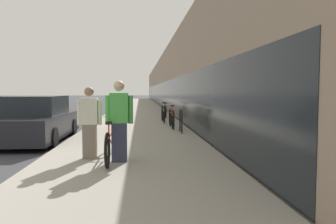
{
  "coord_description": "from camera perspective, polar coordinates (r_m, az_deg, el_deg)",
  "views": [
    {
      "loc": [
        5.34,
        -5.93,
        1.64
      ],
      "look_at": [
        6.88,
        12.01,
        0.47
      ],
      "focal_mm": 35.0,
      "sensor_mm": 36.0,
      "label": 1
    }
  ],
  "objects": [
    {
      "name": "cruiser_bike_farthest",
      "position": [
        18.21,
        -0.53,
        0.18
      ],
      "size": [
        0.52,
        1.68,
        0.83
      ],
      "color": "black",
      "rests_on": "sidewalk_slab"
    },
    {
      "name": "tandem_bicycle",
      "position": [
        7.29,
        -9.82,
        -5.09
      ],
      "size": [
        0.52,
        2.56,
        0.87
      ],
      "color": "black",
      "rests_on": "sidewalk_slab"
    },
    {
      "name": "person_bystander",
      "position": [
        7.34,
        -13.51,
        -1.83
      ],
      "size": [
        0.53,
        0.21,
        1.57
      ],
      "color": "#756B5B",
      "rests_on": "sidewalk_slab"
    },
    {
      "name": "cruiser_bike_nearest",
      "position": [
        13.08,
        0.62,
        -1.06
      ],
      "size": [
        0.52,
        1.86,
        0.94
      ],
      "color": "black",
      "rests_on": "sidewalk_slab"
    },
    {
      "name": "person_rider",
      "position": [
        6.89,
        -8.48,
        -1.58
      ],
      "size": [
        0.58,
        0.23,
        1.69
      ],
      "color": "#33384C",
      "rests_on": "sidewalk_slab"
    },
    {
      "name": "cruiser_bike_middle",
      "position": [
        15.6,
        -0.85,
        -0.25
      ],
      "size": [
        0.52,
        1.91,
        0.96
      ],
      "color": "black",
      "rests_on": "sidewalk_slab"
    },
    {
      "name": "sidewalk_slab",
      "position": [
        26.97,
        -5.22,
        0.39
      ],
      "size": [
        4.13,
        70.0,
        0.15
      ],
      "color": "gray",
      "rests_on": "ground"
    },
    {
      "name": "storefront_facade",
      "position": [
        35.62,
        6.36,
        4.95
      ],
      "size": [
        10.01,
        70.0,
        4.84
      ],
      "color": "gray",
      "rests_on": "ground"
    },
    {
      "name": "bike_rack_hoop",
      "position": [
        11.58,
        2.26,
        -1.08
      ],
      "size": [
        0.05,
        0.6,
        0.84
      ],
      "color": "black",
      "rests_on": "sidewalk_slab"
    },
    {
      "name": "parked_sedan_curbside",
      "position": [
        11.41,
        -21.93,
        -1.42
      ],
      "size": [
        1.93,
        4.62,
        1.47
      ],
      "color": "black",
      "rests_on": "ground"
    }
  ]
}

